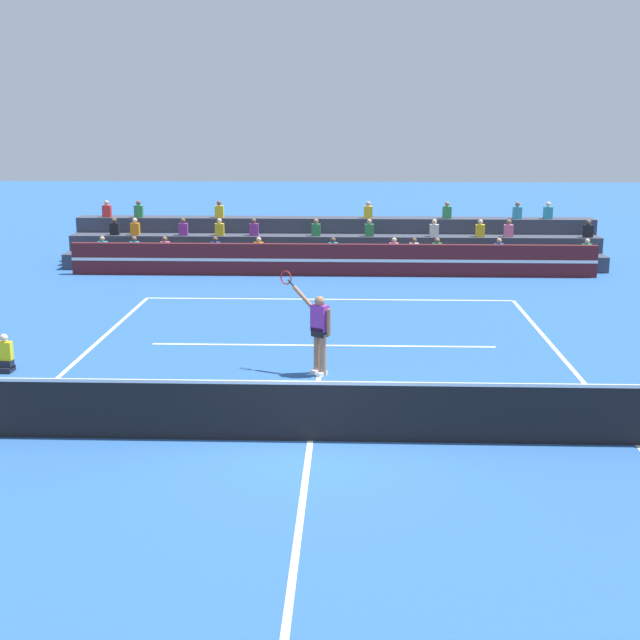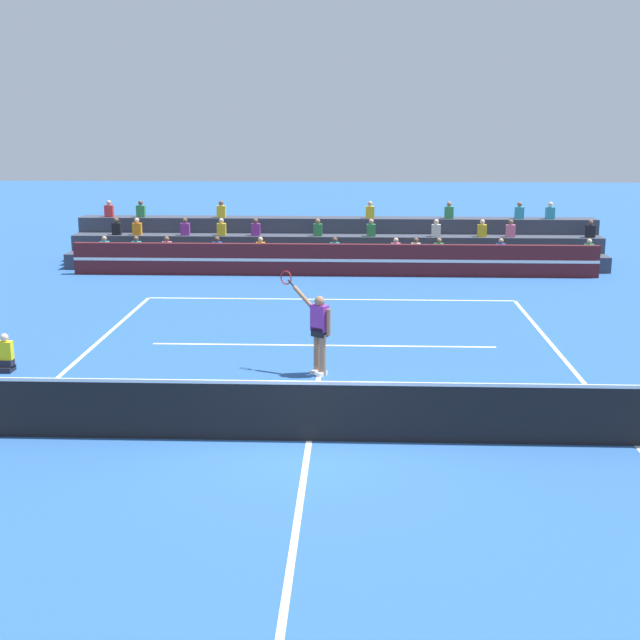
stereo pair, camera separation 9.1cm
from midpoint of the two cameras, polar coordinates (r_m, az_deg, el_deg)
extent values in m
plane|color=#285699|center=(15.26, -0.79, -7.75)|extent=(120.00, 120.00, 0.00)
cube|color=white|center=(26.72, 0.48, 1.33)|extent=(11.00, 0.10, 0.01)
cube|color=white|center=(15.97, 19.51, -7.55)|extent=(0.10, 23.80, 0.01)
cube|color=white|center=(21.39, 0.07, -1.63)|extent=(8.25, 0.10, 0.01)
cube|color=white|center=(15.26, -0.79, -7.73)|extent=(0.10, 12.85, 0.01)
cube|color=black|center=(15.09, -0.80, -5.97)|extent=(11.90, 0.02, 1.00)
cube|color=white|center=(14.93, -0.80, -4.05)|extent=(11.90, 0.04, 0.06)
cube|color=#51191E|center=(30.60, 0.70, 3.87)|extent=(18.00, 0.24, 1.10)
cube|color=white|center=(30.47, 0.69, 3.83)|extent=(18.00, 0.02, 0.10)
cube|color=#383D4C|center=(31.90, 0.75, 3.74)|extent=(19.33, 0.95, 0.55)
cube|color=pink|center=(32.36, -9.96, 4.57)|extent=(0.32, 0.22, 0.44)
sphere|color=brown|center=(32.31, -9.99, 5.13)|extent=(0.18, 0.18, 0.18)
cube|color=teal|center=(32.60, -11.86, 4.55)|extent=(0.32, 0.22, 0.44)
sphere|color=brown|center=(32.56, -11.89, 5.11)|extent=(0.18, 0.18, 0.18)
cube|color=#338C4C|center=(32.69, 16.63, 4.31)|extent=(0.32, 0.22, 0.44)
sphere|color=beige|center=(32.65, 16.66, 4.86)|extent=(0.18, 0.18, 0.18)
cube|color=#2D4CA5|center=(32.03, -6.79, 4.59)|extent=(0.32, 0.22, 0.44)
sphere|color=brown|center=(31.98, -6.80, 5.15)|extent=(0.18, 0.18, 0.18)
cube|color=pink|center=(31.68, 4.67, 4.54)|extent=(0.32, 0.22, 0.44)
sphere|color=beige|center=(31.64, 4.69, 5.12)|extent=(0.18, 0.18, 0.18)
cube|color=#2D4CA5|center=(32.06, 11.29, 4.44)|extent=(0.32, 0.22, 0.44)
sphere|color=tan|center=(32.02, 11.31, 5.00)|extent=(0.18, 0.18, 0.18)
cube|color=silver|center=(31.72, 5.96, 4.53)|extent=(0.32, 0.22, 0.44)
sphere|color=brown|center=(31.68, 5.97, 5.10)|extent=(0.18, 0.18, 0.18)
cube|color=#338C4C|center=(31.79, 7.42, 4.51)|extent=(0.32, 0.22, 0.44)
sphere|color=#9E7051|center=(31.74, 7.43, 5.08)|extent=(0.18, 0.18, 0.18)
cube|color=teal|center=(32.90, -13.81, 4.52)|extent=(0.32, 0.22, 0.44)
sphere|color=tan|center=(32.85, -13.84, 5.08)|extent=(0.18, 0.18, 0.18)
cube|color=orange|center=(31.83, -4.02, 4.59)|extent=(0.32, 0.22, 0.44)
sphere|color=beige|center=(31.78, -4.03, 5.16)|extent=(0.18, 0.18, 0.18)
cube|color=teal|center=(31.66, 0.76, 4.58)|extent=(0.32, 0.22, 0.44)
sphere|color=brown|center=(31.61, 0.77, 5.15)|extent=(0.18, 0.18, 0.18)
cube|color=#383D4C|center=(32.80, 0.79, 4.49)|extent=(19.33, 0.95, 1.10)
cube|color=#338C4C|center=(32.52, 3.09, 5.76)|extent=(0.32, 0.22, 0.44)
sphere|color=tan|center=(32.48, 3.10, 6.32)|extent=(0.18, 0.18, 0.18)
cube|color=purple|center=(32.72, -4.34, 5.79)|extent=(0.32, 0.22, 0.44)
sphere|color=brown|center=(32.68, -4.35, 6.35)|extent=(0.18, 0.18, 0.18)
cube|color=#338C4C|center=(32.54, -0.34, 5.79)|extent=(0.32, 0.22, 0.44)
sphere|color=#9E7051|center=(32.51, -0.34, 6.35)|extent=(0.18, 0.18, 0.18)
cube|color=yellow|center=(32.88, -6.52, 5.78)|extent=(0.32, 0.22, 0.44)
sphere|color=beige|center=(32.84, -6.54, 6.33)|extent=(0.18, 0.18, 0.18)
cube|color=black|center=(33.59, 16.71, 5.47)|extent=(0.32, 0.22, 0.44)
sphere|color=brown|center=(33.56, 16.74, 6.01)|extent=(0.18, 0.18, 0.18)
cube|color=orange|center=(33.49, -11.83, 5.72)|extent=(0.32, 0.22, 0.44)
sphere|color=beige|center=(33.45, -11.85, 6.26)|extent=(0.18, 0.18, 0.18)
cube|color=black|center=(33.68, -13.09, 5.70)|extent=(0.32, 0.22, 0.44)
sphere|color=brown|center=(33.64, -13.11, 6.24)|extent=(0.18, 0.18, 0.18)
cube|color=silver|center=(32.65, 7.24, 5.71)|extent=(0.32, 0.22, 0.44)
sphere|color=beige|center=(32.61, 7.26, 6.27)|extent=(0.18, 0.18, 0.18)
cube|color=yellow|center=(32.84, 10.13, 5.65)|extent=(0.32, 0.22, 0.44)
sphere|color=beige|center=(32.80, 10.15, 6.21)|extent=(0.18, 0.18, 0.18)
cube|color=pink|center=(32.99, 11.90, 5.61)|extent=(0.32, 0.22, 0.44)
sphere|color=brown|center=(32.96, 11.92, 6.16)|extent=(0.18, 0.18, 0.18)
cube|color=purple|center=(33.11, -8.82, 5.76)|extent=(0.32, 0.22, 0.44)
sphere|color=brown|center=(33.07, -8.84, 6.31)|extent=(0.18, 0.18, 0.18)
cube|color=#383D4C|center=(33.70, 0.83, 5.19)|extent=(19.33, 0.95, 1.65)
cube|color=teal|center=(34.16, 14.31, 6.66)|extent=(0.32, 0.22, 0.44)
sphere|color=beige|center=(34.13, 14.34, 7.19)|extent=(0.18, 0.18, 0.18)
cube|color=#338C4C|center=(33.57, 8.05, 6.83)|extent=(0.32, 0.22, 0.44)
sphere|color=#9E7051|center=(33.54, 8.07, 7.37)|extent=(0.18, 0.18, 0.18)
cube|color=teal|center=(33.94, 12.43, 6.72)|extent=(0.32, 0.22, 0.44)
sphere|color=brown|center=(33.91, 12.46, 7.26)|extent=(0.18, 0.18, 0.18)
cube|color=#338C4C|center=(34.36, -11.60, 6.83)|extent=(0.32, 0.22, 0.44)
sphere|color=brown|center=(34.33, -11.62, 7.36)|extent=(0.18, 0.18, 0.18)
cube|color=yellow|center=(33.40, 3.02, 6.91)|extent=(0.32, 0.22, 0.44)
sphere|color=tan|center=(33.37, 3.03, 7.45)|extent=(0.18, 0.18, 0.18)
cube|color=red|center=(34.66, -13.55, 6.79)|extent=(0.32, 0.22, 0.44)
sphere|color=tan|center=(34.63, -13.58, 7.31)|extent=(0.18, 0.18, 0.18)
cube|color=yellow|center=(33.77, -6.54, 6.91)|extent=(0.32, 0.22, 0.44)
sphere|color=brown|center=(33.74, -6.55, 7.45)|extent=(0.18, 0.18, 0.18)
cube|color=black|center=(20.37, -19.55, -2.99)|extent=(0.28, 0.36, 0.12)
cube|color=black|center=(20.34, -19.58, -2.66)|extent=(0.28, 0.24, 0.18)
cube|color=yellow|center=(20.27, -19.64, -1.87)|extent=(0.30, 0.18, 0.40)
sphere|color=beige|center=(20.20, -19.70, -1.08)|extent=(0.17, 0.17, 0.17)
cylinder|color=#9E7051|center=(18.83, 0.04, -2.26)|extent=(0.14, 0.14, 0.90)
cylinder|color=#9E7051|center=(19.02, -0.33, -2.10)|extent=(0.14, 0.14, 0.90)
cube|color=black|center=(18.78, -0.16, -0.76)|extent=(0.38, 0.35, 0.20)
cube|color=purple|center=(18.71, -0.16, 0.13)|extent=(0.41, 0.37, 0.56)
sphere|color=#9E7051|center=(18.64, -0.16, 1.21)|extent=(0.22, 0.22, 0.22)
cube|color=white|center=(18.91, -0.03, -3.47)|extent=(0.25, 0.28, 0.09)
cube|color=white|center=(19.10, -0.40, -3.30)|extent=(0.25, 0.28, 0.09)
cylinder|color=#9E7051|center=(18.58, 0.42, -0.15)|extent=(0.09, 0.09, 0.56)
cylinder|color=#9E7051|center=(18.91, -1.25, 1.52)|extent=(0.48, 0.38, 0.44)
cylinder|color=black|center=(19.06, -2.00, 2.36)|extent=(0.18, 0.14, 0.16)
torus|color=#B21E1E|center=(19.13, -2.33, 2.73)|extent=(0.37, 0.28, 0.43)
sphere|color=#C6DB33|center=(16.71, -1.77, -5.76)|extent=(0.07, 0.07, 0.07)
camera|label=1|loc=(0.05, -90.14, -0.03)|focal=50.00mm
camera|label=2|loc=(0.05, 89.86, 0.03)|focal=50.00mm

